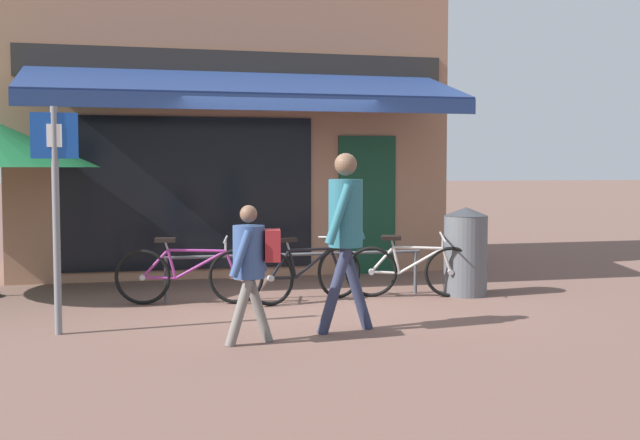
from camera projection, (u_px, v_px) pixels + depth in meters
ground_plane at (297, 305)px, 9.46m from camera, size 160.00×160.00×0.00m
shop_front at (225, 101)px, 13.08m from camera, size 6.54×4.72×5.43m
bike_rack_rail at (296, 261)px, 9.91m from camera, size 3.26×0.04×0.57m
bicycle_purple at (189, 274)px, 9.48m from camera, size 1.74×0.58×0.80m
bicycle_black at (305, 273)px, 9.68m from camera, size 1.57×0.73×0.79m
bicycle_silver at (411, 270)px, 9.98m from camera, size 1.62×0.70×0.82m
pedestrian_adult at (346, 222)px, 7.88m from camera, size 0.62×0.49×1.78m
pedestrian_child at (252, 258)px, 7.34m from camera, size 0.54×0.42×1.30m
litter_bin at (466, 251)px, 10.16m from camera, size 0.56×0.56×1.12m
parking_sign at (56, 195)px, 7.72m from camera, size 0.44×0.07×2.21m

